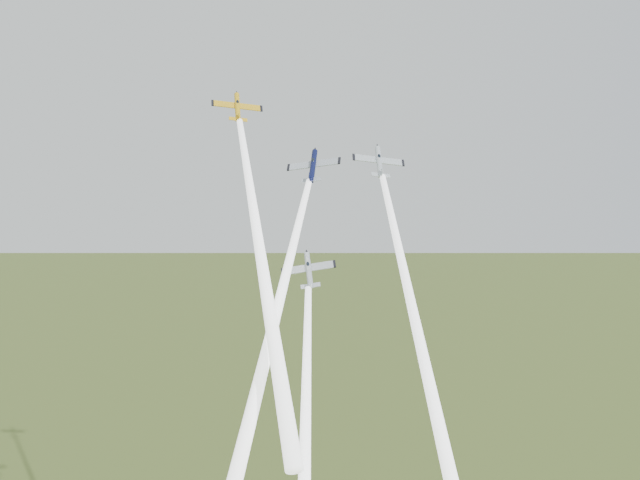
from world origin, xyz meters
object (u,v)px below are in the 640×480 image
(plane_navy, at_px, (313,166))
(plane_silver_low, at_px, (309,270))
(plane_yellow, at_px, (237,107))
(plane_silver_right, at_px, (379,162))

(plane_navy, height_order, plane_silver_low, plane_navy)
(plane_yellow, distance_m, plane_silver_right, 24.06)
(plane_yellow, bearing_deg, plane_silver_low, -63.09)
(plane_navy, xyz_separation_m, plane_silver_low, (-1.01, -9.79, -15.05))
(plane_navy, distance_m, plane_silver_low, 17.99)
(plane_navy, relative_size, plane_silver_low, 1.08)
(plane_silver_low, bearing_deg, plane_silver_right, 46.58)
(plane_yellow, relative_size, plane_silver_low, 1.02)
(plane_yellow, relative_size, plane_silver_right, 0.98)
(plane_silver_low, bearing_deg, plane_navy, 87.39)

